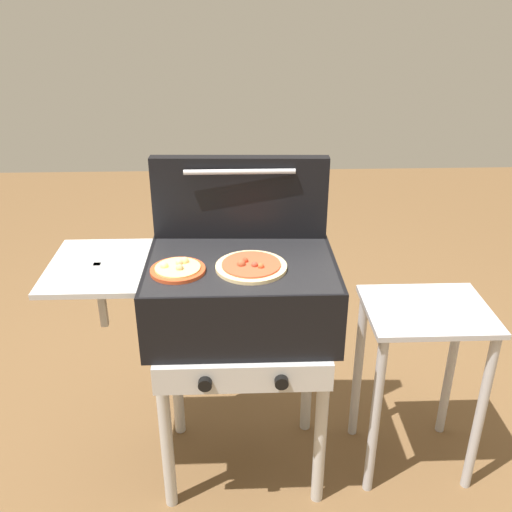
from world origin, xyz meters
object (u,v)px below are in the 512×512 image
(grill, at_px, (238,300))
(pizza_cheese, at_px, (178,269))
(prep_table, at_px, (421,354))
(pizza_pepperoni, at_px, (251,266))

(grill, xyz_separation_m, pizza_cheese, (-0.19, -0.06, 0.15))
(prep_table, bearing_deg, pizza_pepperoni, -175.21)
(grill, height_order, pizza_cheese, pizza_cheese)
(prep_table, bearing_deg, pizza_cheese, -175.63)
(grill, height_order, prep_table, grill)
(grill, relative_size, pizza_pepperoni, 4.09)
(pizza_pepperoni, bearing_deg, pizza_cheese, -176.75)
(pizza_pepperoni, xyz_separation_m, prep_table, (0.63, 0.05, -0.40))
(pizza_cheese, distance_m, prep_table, 0.96)
(pizza_cheese, xyz_separation_m, prep_table, (0.87, 0.07, -0.40))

